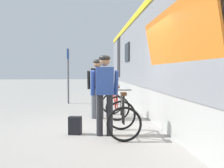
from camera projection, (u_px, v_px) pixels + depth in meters
ground_plane at (104, 130)px, 5.94m from camera, size 80.00×80.00×0.00m
train_car at (197, 53)px, 7.34m from camera, size 3.19×19.74×3.88m
cyclist_near_in_blue at (105, 88)px, 5.38m from camera, size 0.61×0.31×1.76m
cyclist_far_in_dark at (97, 83)px, 7.34m from camera, size 0.62×0.33×1.76m
bicycle_near_black at (122, 117)px, 5.41m from camera, size 0.78×1.12×0.99m
bicycle_far_red at (115, 104)px, 7.54m from camera, size 0.77×1.11×0.99m
backpack_on_platform at (75, 125)px, 5.51m from camera, size 0.31×0.23×0.40m
water_bottle_near_the_bikes at (125, 113)px, 7.71m from camera, size 0.07×0.07×0.21m
water_bottle_by_the_backpack at (73, 129)px, 5.62m from camera, size 0.08×0.08×0.19m
platform_sign_post at (68, 66)px, 10.76m from camera, size 0.08×0.70×2.40m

